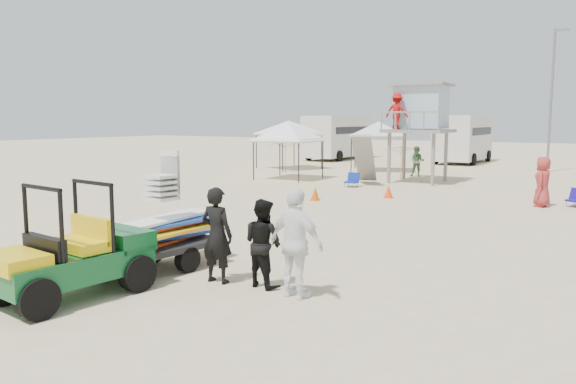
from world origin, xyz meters
The scene contains 19 objects.
ground centered at (0.00, 0.00, 0.00)m, with size 140.00×140.00×0.00m, color beige.
utility_cart centered at (-0.55, -2.23, 0.89)m, with size 1.52×2.64×1.91m.
surf_trailer centered at (-0.55, 0.10, 0.85)m, with size 1.52×2.51×2.08m.
man_left centered at (0.97, -0.20, 0.89)m, with size 0.65×0.43×1.78m, color black.
man_mid centered at (1.82, 0.05, 0.80)m, with size 0.77×0.60×1.59m, color black.
man_right centered at (2.67, -0.20, 0.93)m, with size 1.09×0.45×1.86m, color white.
lifeguard_tower centered at (-1.60, 18.00, 3.40)m, with size 2.90×2.90×4.56m.
canopy_white_a centered at (-7.57, 15.94, 2.61)m, with size 2.83×2.83×3.16m.
canopy_white_b centered at (-10.72, 20.97, 2.77)m, with size 3.96×3.96×3.32m.
canopy_white_c centered at (-5.52, 22.50, 2.72)m, with size 3.90×3.90×3.27m.
umbrella_a centered at (-9.66, 18.91, 0.93)m, with size 2.02×2.06×1.86m, color red.
umbrella_b centered at (-2.76, 18.93, 0.85)m, with size 1.86×1.90×1.71m, color orange.
cone_near centered at (-0.64, 12.09, 0.25)m, with size 0.34×0.34×0.50m, color #FF4108.
cone_far centered at (-2.70, 10.01, 0.25)m, with size 0.34×0.34×0.50m, color #D74E06.
beach_chair_a centered at (-3.36, 14.57, 0.31)m, with size 0.58×0.61×0.64m.
rv_far_left centered at (-12.00, 29.99, 1.80)m, with size 2.64×6.80×3.25m.
rv_mid_left centered at (-3.00, 31.49, 1.80)m, with size 2.65×6.50×3.25m.
light_pole_left centered at (3.00, 27.00, 4.00)m, with size 0.14×0.14×8.00m, color slate.
distant_beachgoers centered at (1.23, 16.55, 0.83)m, with size 7.88×8.58×1.73m.
Camera 1 is at (7.42, -8.04, 2.99)m, focal length 35.00 mm.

